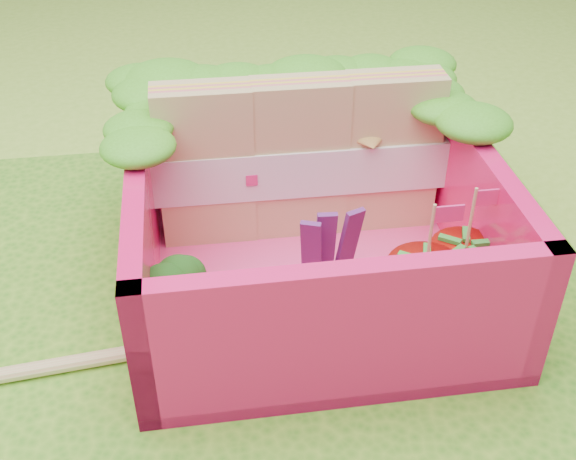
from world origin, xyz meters
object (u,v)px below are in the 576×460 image
(broccoli, at_px, (174,293))
(strawberry_right, at_px, (462,273))
(strawberry_left, at_px, (422,293))
(sandwich_stack, at_px, (301,160))
(bento_box, at_px, (312,222))

(broccoli, distance_m, strawberry_right, 1.02)
(strawberry_left, xyz_separation_m, strawberry_right, (0.18, 0.10, -0.01))
(sandwich_stack, xyz_separation_m, broccoli, (-0.52, -0.59, -0.13))
(strawberry_right, bearing_deg, bento_box, 153.12)
(bento_box, bearing_deg, broccoli, -150.50)
(bento_box, xyz_separation_m, strawberry_right, (0.50, -0.25, -0.09))
(sandwich_stack, relative_size, strawberry_left, 2.36)
(sandwich_stack, distance_m, broccoli, 0.80)
(broccoli, height_order, strawberry_left, strawberry_left)
(bento_box, xyz_separation_m, strawberry_left, (0.32, -0.35, -0.09))
(strawberry_right, bearing_deg, sandwich_stack, 131.89)
(bento_box, height_order, strawberry_left, strawberry_left)
(sandwich_stack, distance_m, strawberry_left, 0.75)
(sandwich_stack, bearing_deg, broccoli, -131.36)
(strawberry_left, relative_size, strawberry_right, 1.03)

